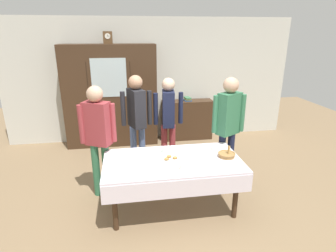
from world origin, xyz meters
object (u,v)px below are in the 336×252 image
Objects in this scene: wall_cabinet at (111,96)px; spoon_near_right at (133,156)px; spoon_front_edge at (178,153)px; person_beside_shelf at (168,115)px; bookshelf_low at (187,120)px; dining_table at (173,167)px; book_stack at (187,99)px; person_by_cabinet at (228,121)px; person_near_right_end at (98,131)px; bread_basket at (227,154)px; pastry_plate at (171,159)px; tea_cup_mid_right at (183,168)px; tea_cup_far_left at (164,150)px; mantel_clock at (108,38)px; spoon_near_left at (150,173)px; tea_cup_center at (214,148)px; person_behind_table_left at (137,115)px.

spoon_near_right is at bearing -80.88° from wall_cabinet.
person_beside_shelf reaches higher than spoon_front_edge.
person_beside_shelf is (-0.66, -1.38, 0.56)m from bookshelf_low.
dining_table is at bearing -70.84° from wall_cabinet.
book_stack is at bearing 0.00° from bookshelf_low.
person_near_right_end is at bearing -178.56° from person_by_cabinet.
bread_basket reaches higher than pastry_plate.
tea_cup_mid_right is 1.54m from person_beside_shelf.
bookshelf_low is 5.27× the size of book_stack.
spoon_near_right is at bearing 158.20° from pastry_plate.
tea_cup_mid_right is at bearing -75.01° from tea_cup_far_left.
wall_cabinet is 16.61× the size of tea_cup_mid_right.
mantel_clock is at bearing 86.61° from person_near_right_end.
tea_cup_far_left is (0.83, -2.29, -0.31)m from wall_cabinet.
spoon_near_left is at bearing -111.11° from book_stack.
tea_cup_center is (0.65, 0.26, 0.12)m from dining_table.
person_by_cabinet is 1.01× the size of person_behind_table_left.
pastry_plate is 0.17× the size of person_near_right_end.
person_near_right_end is at bearing -92.86° from wall_cabinet.
person_near_right_end is (-1.08, 0.79, 0.27)m from tea_cup_mid_right.
bread_basket is at bearing -67.42° from tea_cup_center.
mantel_clock is 1.85× the size of tea_cup_mid_right.
person_by_cabinet is at bearing -85.07° from book_stack.
pastry_plate is 1.18m from person_by_cabinet.
bookshelf_low reaches higher than pastry_plate.
book_stack reaches higher than dining_table.
spoon_near_left is at bearing -50.71° from person_near_right_end.
person_near_right_end is at bearing 148.81° from spoon_near_right.
tea_cup_far_left is (-0.87, -2.34, 0.32)m from bookshelf_low.
bread_basket is (-0.04, -2.62, 0.32)m from bookshelf_low.
tea_cup_mid_right is 1.00× the size of tea_cup_center.
person_behind_table_left reaches higher than tea_cup_center.
book_stack is 2.49m from spoon_front_edge.
person_beside_shelf is at bearing -52.11° from wall_cabinet.
person_near_right_end is at bearing -132.00° from person_behind_table_left.
tea_cup_mid_right is (0.08, -0.26, 0.12)m from dining_table.
tea_cup_center and tea_cup_far_left have the same top height.
tea_cup_mid_right is 0.54× the size of bread_basket.
mantel_clock is 0.14× the size of person_by_cabinet.
spoon_front_edge is at bearing -105.74° from book_stack.
person_by_cabinet is (1.31, 0.86, 0.33)m from spoon_near_left.
wall_cabinet is 2.75m from person_by_cabinet.
spoon_front_edge is at bearing -59.95° from person_behind_table_left.
tea_cup_center is at bearing -9.13° from person_near_right_end.
dining_table is 6.63× the size of pastry_plate.
spoon_near_right is at bearing -167.16° from person_by_cabinet.
book_stack reaches higher than spoon_near_right.
person_beside_shelf reaches higher than tea_cup_far_left.
person_by_cabinet is (0.84, -0.68, 0.07)m from person_beside_shelf.
book_stack is (0.79, 2.64, 0.30)m from dining_table.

